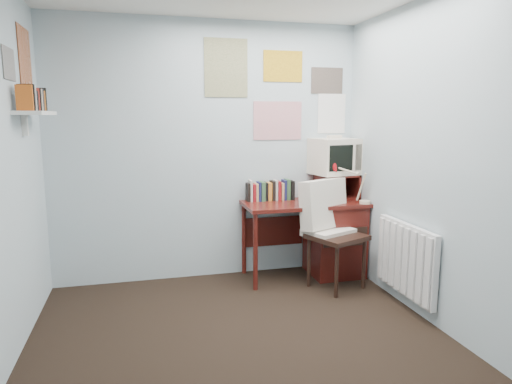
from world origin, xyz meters
TOP-DOWN VIEW (x-y plane):
  - ground at (0.00, 0.00)m, footprint 3.50×3.50m
  - back_wall at (0.00, 1.75)m, footprint 3.00×0.02m
  - right_wall at (1.50, 0.00)m, footprint 0.02×3.50m
  - desk at (1.17, 1.48)m, footprint 1.20×0.55m
  - desk_chair at (1.09, 1.11)m, footprint 0.65×0.64m
  - desk_lamp at (1.44, 1.26)m, footprint 0.31×0.28m
  - tv_riser at (1.29, 1.59)m, footprint 0.40×0.30m
  - crt_tv at (1.26, 1.61)m, footprint 0.48×0.46m
  - book_row at (0.66, 1.66)m, footprint 0.60×0.14m
  - radiator at (1.46, 0.55)m, footprint 0.09×0.80m
  - wall_shelf at (-1.40, 1.10)m, footprint 0.20×0.62m
  - posters_back at (0.70, 1.74)m, footprint 1.20×0.01m
  - posters_left at (-1.49, 1.10)m, footprint 0.01×0.70m

SIDE VIEW (x-z plane):
  - ground at x=0.00m, z-range 0.00..0.00m
  - desk at x=1.17m, z-range 0.03..0.79m
  - radiator at x=1.46m, z-range 0.12..0.72m
  - desk_chair at x=1.09m, z-range 0.00..0.98m
  - book_row at x=0.66m, z-range 0.76..0.98m
  - tv_riser at x=1.29m, z-range 0.76..1.01m
  - desk_lamp at x=1.44m, z-range 0.76..1.14m
  - crt_tv at x=1.26m, z-range 1.01..1.41m
  - back_wall at x=0.00m, z-range 0.00..2.50m
  - right_wall at x=1.50m, z-range 0.00..2.50m
  - wall_shelf at x=-1.40m, z-range 1.50..1.74m
  - posters_back at x=0.70m, z-range 1.40..2.30m
  - posters_left at x=-1.49m, z-range 1.70..2.30m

